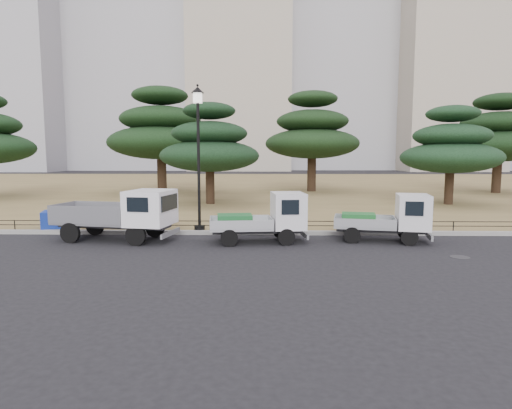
{
  "coord_description": "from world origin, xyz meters",
  "views": [
    {
      "loc": [
        0.31,
        -14.51,
        3.17
      ],
      "look_at": [
        0.0,
        2.0,
        1.3
      ],
      "focal_mm": 30.0,
      "sensor_mm": 36.0,
      "label": 1
    }
  ],
  "objects_px": {
    "truck_kei_front": "(265,218)",
    "street_lamp": "(198,134)",
    "truck_large": "(122,212)",
    "truck_kei_rear": "(389,218)",
    "tarp_pile": "(63,218)"
  },
  "relations": [
    {
      "from": "truck_kei_rear",
      "to": "truck_large",
      "type": "bearing_deg",
      "value": -168.54
    },
    {
      "from": "truck_kei_rear",
      "to": "street_lamp",
      "type": "bearing_deg",
      "value": 179.16
    },
    {
      "from": "truck_kei_front",
      "to": "truck_kei_rear",
      "type": "distance_m",
      "value": 4.61
    },
    {
      "from": "tarp_pile",
      "to": "truck_kei_rear",
      "type": "bearing_deg",
      "value": -8.87
    },
    {
      "from": "truck_kei_front",
      "to": "tarp_pile",
      "type": "height_order",
      "value": "truck_kei_front"
    },
    {
      "from": "truck_large",
      "to": "truck_kei_front",
      "type": "bearing_deg",
      "value": 7.69
    },
    {
      "from": "truck_large",
      "to": "truck_kei_front",
      "type": "xyz_separation_m",
      "value": [
        5.4,
        -0.21,
        -0.16
      ]
    },
    {
      "from": "street_lamp",
      "to": "truck_large",
      "type": "bearing_deg",
      "value": -149.26
    },
    {
      "from": "truck_large",
      "to": "tarp_pile",
      "type": "relative_size",
      "value": 2.61
    },
    {
      "from": "truck_kei_front",
      "to": "street_lamp",
      "type": "height_order",
      "value": "street_lamp"
    },
    {
      "from": "truck_kei_front",
      "to": "tarp_pile",
      "type": "relative_size",
      "value": 2.03
    },
    {
      "from": "truck_kei_front",
      "to": "street_lamp",
      "type": "bearing_deg",
      "value": 139.51
    },
    {
      "from": "truck_large",
      "to": "truck_kei_front",
      "type": "height_order",
      "value": "truck_large"
    },
    {
      "from": "truck_large",
      "to": "street_lamp",
      "type": "bearing_deg",
      "value": 40.71
    },
    {
      "from": "street_lamp",
      "to": "tarp_pile",
      "type": "relative_size",
      "value": 3.25
    }
  ]
}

